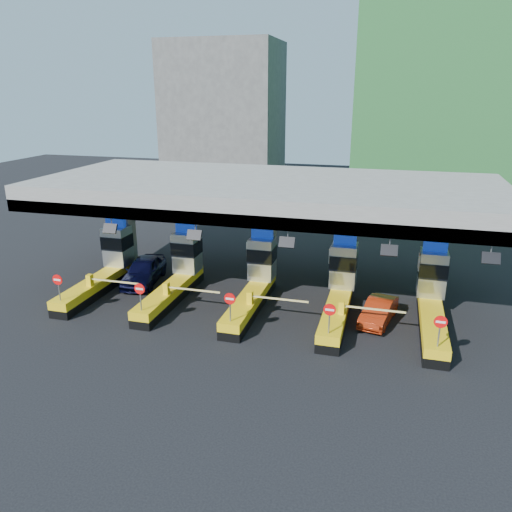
# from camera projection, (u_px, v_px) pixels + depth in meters

# --- Properties ---
(ground) EXTENTS (120.00, 120.00, 0.00)m
(ground) POSITION_uv_depth(u_px,v_px,m) (254.00, 304.00, 29.92)
(ground) COLOR black
(ground) RESTS_ON ground
(toll_canopy) EXTENTS (28.00, 12.09, 7.00)m
(toll_canopy) POSITION_uv_depth(u_px,v_px,m) (267.00, 194.00, 30.61)
(toll_canopy) COLOR slate
(toll_canopy) RESTS_ON ground
(toll_lane_far_left) EXTENTS (4.43, 8.00, 4.16)m
(toll_lane_far_left) POSITION_uv_depth(u_px,v_px,m) (107.00, 266.00, 32.23)
(toll_lane_far_left) COLOR black
(toll_lane_far_left) RESTS_ON ground
(toll_lane_left) EXTENTS (4.43, 8.00, 4.16)m
(toll_lane_left) POSITION_uv_depth(u_px,v_px,m) (178.00, 273.00, 30.98)
(toll_lane_left) COLOR black
(toll_lane_left) RESTS_ON ground
(toll_lane_center) EXTENTS (4.43, 8.00, 4.16)m
(toll_lane_center) POSITION_uv_depth(u_px,v_px,m) (256.00, 280.00, 29.73)
(toll_lane_center) COLOR black
(toll_lane_center) RESTS_ON ground
(toll_lane_right) EXTENTS (4.43, 8.00, 4.16)m
(toll_lane_right) POSITION_uv_depth(u_px,v_px,m) (340.00, 289.00, 28.48)
(toll_lane_right) COLOR black
(toll_lane_right) RESTS_ON ground
(toll_lane_far_right) EXTENTS (4.43, 8.00, 4.16)m
(toll_lane_far_right) POSITION_uv_depth(u_px,v_px,m) (432.00, 298.00, 27.23)
(toll_lane_far_right) COLOR black
(toll_lane_far_right) RESTS_ON ground
(bg_building_scaffold) EXTENTS (18.00, 12.00, 28.00)m
(bg_building_scaffold) POSITION_uv_depth(u_px,v_px,m) (448.00, 72.00, 51.78)
(bg_building_scaffold) COLOR #1E5926
(bg_building_scaffold) RESTS_ON ground
(bg_building_concrete) EXTENTS (14.00, 10.00, 18.00)m
(bg_building_concrete) POSITION_uv_depth(u_px,v_px,m) (224.00, 117.00, 63.53)
(bg_building_concrete) COLOR #4C4C49
(bg_building_concrete) RESTS_ON ground
(van) EXTENTS (2.80, 5.26, 1.70)m
(van) POSITION_uv_depth(u_px,v_px,m) (144.00, 270.00, 32.97)
(van) COLOR black
(van) RESTS_ON ground
(red_car) EXTENTS (2.14, 4.09, 1.28)m
(red_car) POSITION_uv_depth(u_px,v_px,m) (379.00, 311.00, 27.39)
(red_car) COLOR #99240B
(red_car) RESTS_ON ground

